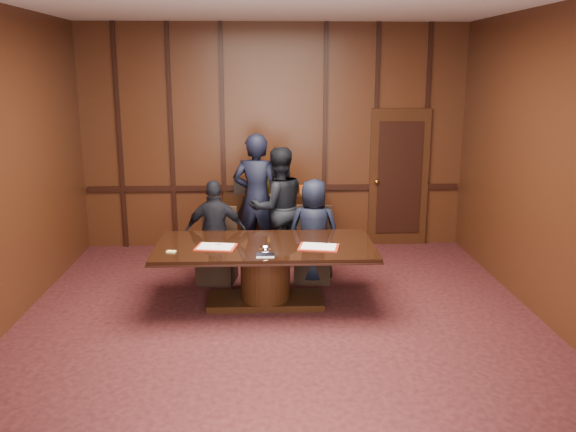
{
  "coord_description": "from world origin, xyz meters",
  "views": [
    {
      "loc": [
        -0.17,
        -6.1,
        2.81
      ],
      "look_at": [
        0.12,
        1.13,
        1.05
      ],
      "focal_mm": 38.0,
      "sensor_mm": 36.0,
      "label": 1
    }
  ],
  "objects_px": {
    "signatory_left": "(216,232)",
    "witness_right": "(278,208)",
    "signatory_right": "(314,231)",
    "sideboard": "(275,219)",
    "witness_left": "(257,199)",
    "conference_table": "(265,264)"
  },
  "relations": [
    {
      "from": "witness_left",
      "to": "sideboard",
      "type": "bearing_deg",
      "value": -100.47
    },
    {
      "from": "conference_table",
      "to": "signatory_right",
      "type": "distance_m",
      "value": 1.05
    },
    {
      "from": "conference_table",
      "to": "signatory_right",
      "type": "bearing_deg",
      "value": 50.91
    },
    {
      "from": "signatory_right",
      "to": "witness_right",
      "type": "bearing_deg",
      "value": -47.59
    },
    {
      "from": "sideboard",
      "to": "signatory_left",
      "type": "bearing_deg",
      "value": -117.59
    },
    {
      "from": "conference_table",
      "to": "witness_left",
      "type": "xyz_separation_m",
      "value": [
        -0.11,
        1.69,
        0.45
      ]
    },
    {
      "from": "conference_table",
      "to": "signatory_right",
      "type": "relative_size",
      "value": 1.87
    },
    {
      "from": "conference_table",
      "to": "signatory_left",
      "type": "distance_m",
      "value": 1.05
    },
    {
      "from": "sideboard",
      "to": "conference_table",
      "type": "bearing_deg",
      "value": -93.93
    },
    {
      "from": "witness_left",
      "to": "signatory_left",
      "type": "bearing_deg",
      "value": 71.01
    },
    {
      "from": "sideboard",
      "to": "witness_right",
      "type": "distance_m",
      "value": 0.96
    },
    {
      "from": "witness_left",
      "to": "witness_right",
      "type": "relative_size",
      "value": 1.1
    },
    {
      "from": "sideboard",
      "to": "signatory_right",
      "type": "distance_m",
      "value": 1.64
    },
    {
      "from": "conference_table",
      "to": "signatory_left",
      "type": "bearing_deg",
      "value": 129.09
    },
    {
      "from": "witness_left",
      "to": "witness_right",
      "type": "xyz_separation_m",
      "value": [
        0.31,
        -0.21,
        -0.09
      ]
    },
    {
      "from": "conference_table",
      "to": "witness_left",
      "type": "relative_size",
      "value": 1.37
    },
    {
      "from": "signatory_left",
      "to": "sideboard",
      "type": "bearing_deg",
      "value": -117.48
    },
    {
      "from": "sideboard",
      "to": "witness_right",
      "type": "bearing_deg",
      "value": -88.0
    },
    {
      "from": "signatory_left",
      "to": "witness_right",
      "type": "xyz_separation_m",
      "value": [
        0.84,
        0.68,
        0.17
      ]
    },
    {
      "from": "witness_left",
      "to": "conference_table",
      "type": "bearing_deg",
      "value": 105.96
    },
    {
      "from": "conference_table",
      "to": "witness_left",
      "type": "distance_m",
      "value": 1.75
    },
    {
      "from": "conference_table",
      "to": "signatory_left",
      "type": "xyz_separation_m",
      "value": [
        -0.65,
        0.8,
        0.19
      ]
    }
  ]
}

